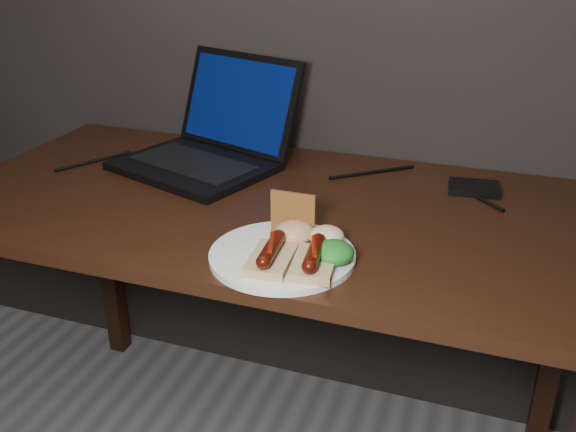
% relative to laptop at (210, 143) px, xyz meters
% --- Properties ---
extents(desk, '(1.40, 0.70, 0.75)m').
position_rel_laptop_xyz_m(desk, '(0.21, -0.17, -0.14)').
color(desk, black).
rests_on(desk, ground).
extents(laptop, '(0.44, 0.44, 0.25)m').
position_rel_laptop_xyz_m(laptop, '(0.00, 0.00, 0.00)').
color(laptop, black).
rests_on(laptop, desk).
extents(hard_drive, '(0.12, 0.09, 0.02)m').
position_rel_laptop_xyz_m(hard_drive, '(0.62, 0.03, -0.04)').
color(hard_drive, black).
rests_on(hard_drive, desk).
extents(desk_cables, '(1.02, 0.33, 0.01)m').
position_rel_laptop_xyz_m(desk_cables, '(0.19, -0.04, -0.05)').
color(desk_cables, black).
rests_on(desk_cables, desk).
extents(plate, '(0.32, 0.32, 0.01)m').
position_rel_laptop_xyz_m(plate, '(0.33, -0.40, -0.05)').
color(plate, white).
rests_on(plate, desk).
extents(bread_sausage_center, '(0.08, 0.12, 0.04)m').
position_rel_laptop_xyz_m(bread_sausage_center, '(0.33, -0.44, -0.02)').
color(bread_sausage_center, '#D9BE7F').
rests_on(bread_sausage_center, plate).
extents(bread_sausage_right, '(0.09, 0.12, 0.04)m').
position_rel_laptop_xyz_m(bread_sausage_right, '(0.40, -0.43, -0.02)').
color(bread_sausage_right, '#D9BE7F').
rests_on(bread_sausage_right, plate).
extents(crispbread, '(0.09, 0.01, 0.08)m').
position_rel_laptop_xyz_m(crispbread, '(0.33, -0.33, 0.00)').
color(crispbread, '#976229').
rests_on(crispbread, plate).
extents(salad_greens, '(0.07, 0.07, 0.04)m').
position_rel_laptop_xyz_m(salad_greens, '(0.43, -0.40, -0.02)').
color(salad_greens, '#0F4F14').
rests_on(salad_greens, plate).
extents(salsa_mound, '(0.07, 0.07, 0.04)m').
position_rel_laptop_xyz_m(salsa_mound, '(0.34, -0.35, -0.02)').
color(salsa_mound, '#9F2C0F').
rests_on(salsa_mound, plate).
extents(coleslaw_mound, '(0.06, 0.06, 0.04)m').
position_rel_laptop_xyz_m(coleslaw_mound, '(0.40, -0.35, -0.02)').
color(coleslaw_mound, silver).
rests_on(coleslaw_mound, plate).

